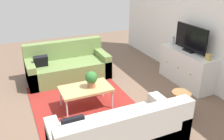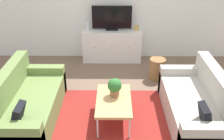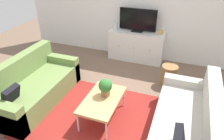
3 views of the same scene
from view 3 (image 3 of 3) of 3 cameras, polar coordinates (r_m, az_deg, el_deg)
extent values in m
plane|color=brown|center=(3.88, -2.22, -11.52)|extent=(10.00, 10.00, 0.00)
cube|color=white|center=(5.48, 8.13, 16.85)|extent=(6.40, 0.12, 2.70)
cube|color=maroon|center=(3.78, -3.11, -12.86)|extent=(2.50, 1.90, 0.01)
cube|color=olive|center=(4.29, -19.81, -5.35)|extent=(0.87, 1.88, 0.43)
cube|color=olive|center=(4.39, -23.70, -2.07)|extent=(0.20, 1.88, 0.85)
cube|color=olive|center=(4.81, -13.82, 0.71)|extent=(0.87, 0.18, 0.57)
cube|color=olive|center=(3.80, -27.92, -11.20)|extent=(0.87, 0.18, 0.57)
cube|color=black|center=(3.73, -25.79, -6.23)|extent=(0.19, 0.30, 0.32)
cube|color=#B2ADA3|center=(3.49, 18.68, -14.45)|extent=(0.87, 1.88, 0.43)
cube|color=#B2ADA3|center=(3.39, 25.01, -12.72)|extent=(0.20, 1.88, 0.85)
cube|color=#B2ADA3|center=(4.12, 19.68, -5.73)|extent=(0.87, 0.18, 0.57)
cube|color=black|center=(2.82, 17.85, -17.74)|extent=(0.17, 0.30, 0.31)
cube|color=tan|center=(3.53, -2.65, -8.10)|extent=(0.56, 0.95, 0.04)
cylinder|color=silver|center=(3.46, -9.23, -14.05)|extent=(0.03, 0.03, 0.38)
cylinder|color=silver|center=(3.30, -1.58, -16.25)|extent=(0.03, 0.03, 0.38)
cylinder|color=silver|center=(4.05, -3.36, -6.15)|extent=(0.03, 0.03, 0.38)
cylinder|color=silver|center=(3.91, 3.18, -7.60)|extent=(0.03, 0.03, 0.38)
cylinder|color=#936042|center=(3.56, -1.78, -6.14)|extent=(0.15, 0.15, 0.11)
sphere|color=#2D6B2D|center=(3.47, -1.82, -4.26)|extent=(0.23, 0.23, 0.23)
cube|color=white|center=(5.53, 6.54, 6.50)|extent=(1.40, 0.44, 0.77)
sphere|color=#B79338|center=(5.41, 1.89, 6.57)|extent=(0.03, 0.03, 0.03)
sphere|color=#B79338|center=(5.31, 5.92, 5.95)|extent=(0.03, 0.03, 0.03)
sphere|color=#B79338|center=(5.23, 10.08, 5.28)|extent=(0.03, 0.03, 0.03)
cube|color=black|center=(5.40, 6.84, 10.52)|extent=(0.28, 0.16, 0.04)
cube|color=black|center=(5.31, 7.03, 13.44)|extent=(0.92, 0.04, 0.53)
cylinder|color=silver|center=(5.51, 0.87, 11.96)|extent=(0.11, 0.11, 0.19)
cube|color=tan|center=(5.27, 13.02, 9.99)|extent=(0.11, 0.07, 0.13)
cylinder|color=olive|center=(4.65, 15.17, -1.47)|extent=(0.34, 0.34, 0.45)
camera|label=1|loc=(3.04, 84.56, 1.95)|focal=38.99mm
camera|label=2|loc=(1.50, -112.06, -3.34)|focal=41.97mm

